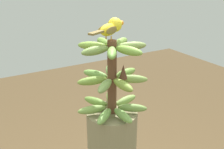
# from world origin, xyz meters

# --- Properties ---
(banana_bunch) EXTENTS (0.31, 0.30, 0.33)m
(banana_bunch) POSITION_xyz_m (-0.00, 0.00, 1.39)
(banana_bunch) COLOR brown
(banana_bunch) RESTS_ON banana_tree
(perched_bird) EXTENTS (0.21, 0.12, 0.08)m
(perched_bird) POSITION_xyz_m (-0.01, -0.03, 1.60)
(perched_bird) COLOR #C68933
(perched_bird) RESTS_ON banana_bunch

